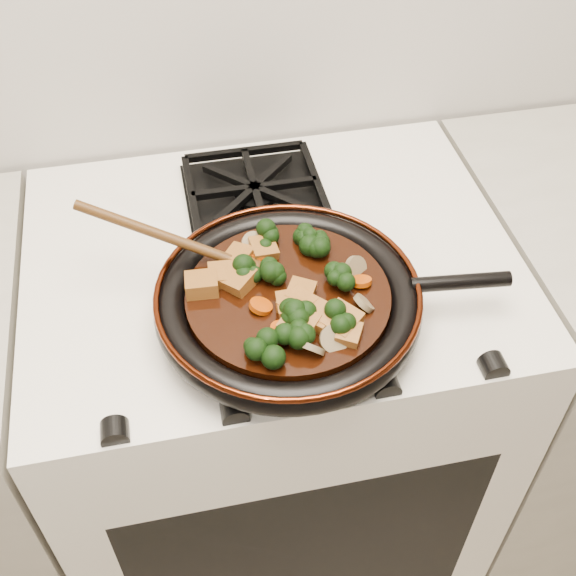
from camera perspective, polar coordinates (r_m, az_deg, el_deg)
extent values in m
cube|color=white|center=(1.47, -1.07, -10.15)|extent=(0.76, 0.60, 0.90)
cylinder|color=black|center=(1.00, 0.00, -1.46)|extent=(0.34, 0.34, 0.01)
torus|color=black|center=(1.00, 0.00, -1.11)|extent=(0.37, 0.37, 0.04)
torus|color=#4E1B0B|center=(0.98, 0.00, -0.28)|extent=(0.37, 0.37, 0.01)
cylinder|color=black|center=(1.03, 13.47, 0.47)|extent=(0.14, 0.04, 0.02)
cylinder|color=black|center=(0.99, 0.00, -0.84)|extent=(0.28, 0.28, 0.02)
cube|color=brown|center=(0.99, -3.99, 0.65)|extent=(0.06, 0.06, 0.03)
cube|color=brown|center=(0.99, -6.84, 0.25)|extent=(0.05, 0.04, 0.03)
cube|color=brown|center=(0.94, 4.21, -2.68)|extent=(0.06, 0.07, 0.03)
cube|color=brown|center=(0.93, 4.82, -3.66)|extent=(0.04, 0.05, 0.02)
cube|color=brown|center=(0.95, 0.76, -1.46)|extent=(0.06, 0.06, 0.03)
cube|color=brown|center=(1.02, -3.87, 2.47)|extent=(0.05, 0.05, 0.02)
cube|color=brown|center=(0.93, 0.91, -2.96)|extent=(0.06, 0.06, 0.03)
cube|color=brown|center=(1.03, -1.96, 3.07)|extent=(0.04, 0.04, 0.03)
cube|color=brown|center=(0.94, 2.30, -2.22)|extent=(0.06, 0.06, 0.03)
cube|color=brown|center=(0.97, 0.99, -0.49)|extent=(0.05, 0.05, 0.03)
cube|color=brown|center=(0.96, 0.30, -1.44)|extent=(0.04, 0.05, 0.03)
cube|color=brown|center=(1.00, -5.12, 0.99)|extent=(0.04, 0.04, 0.02)
cylinder|color=#A33904|center=(0.93, -0.54, -3.26)|extent=(0.03, 0.03, 0.01)
cylinder|color=#A33904|center=(0.94, 0.60, -2.77)|extent=(0.03, 0.03, 0.02)
cylinder|color=#A33904|center=(1.00, 5.78, 0.53)|extent=(0.03, 0.03, 0.02)
cylinder|color=#A33904|center=(1.03, -2.27, 2.56)|extent=(0.03, 0.03, 0.02)
cylinder|color=#A33904|center=(0.95, 4.50, -2.03)|extent=(0.03, 0.03, 0.02)
cylinder|color=#A33904|center=(0.96, -2.17, -1.43)|extent=(0.03, 0.03, 0.02)
cylinder|color=olive|center=(0.92, 3.66, -4.04)|extent=(0.04, 0.04, 0.03)
cylinder|color=olive|center=(0.97, 6.02, -1.20)|extent=(0.03, 0.04, 0.03)
cylinder|color=olive|center=(1.04, -2.70, 3.50)|extent=(0.05, 0.05, 0.03)
cylinder|color=olive|center=(0.91, 1.81, -4.73)|extent=(0.05, 0.05, 0.04)
cylinder|color=olive|center=(1.01, 5.38, 1.60)|extent=(0.04, 0.04, 0.03)
ellipsoid|color=#482A0F|center=(1.02, -3.49, 1.86)|extent=(0.07, 0.06, 0.02)
cylinder|color=#482A0F|center=(1.02, -10.05, 4.17)|extent=(0.02, 0.02, 0.25)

